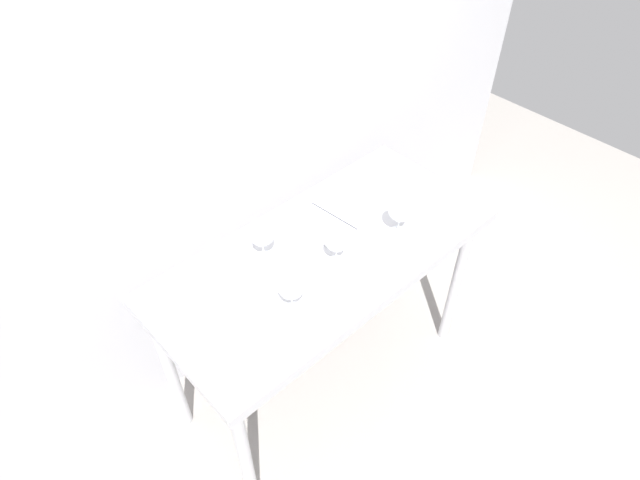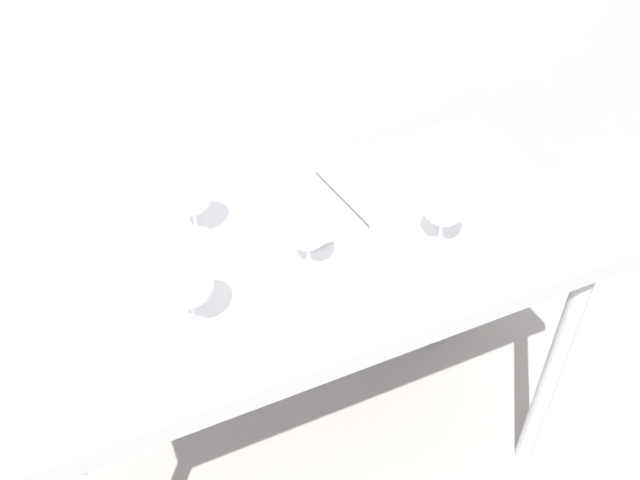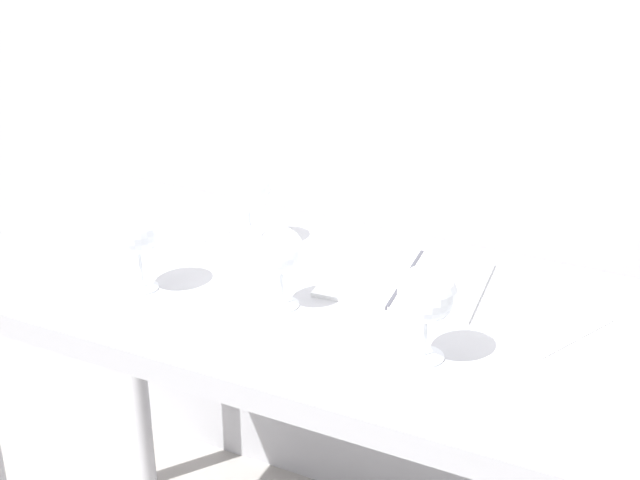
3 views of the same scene
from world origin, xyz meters
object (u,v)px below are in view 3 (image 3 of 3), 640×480
(wine_glass_near_right, at_px, (427,296))
(tasting_sheet_lower, at_px, (192,223))
(wine_glass_near_left, at_px, (137,231))
(wine_glass_far_left, at_px, (248,191))
(tasting_sheet_upper, at_px, (543,322))
(open_notebook, at_px, (406,279))
(wine_glass_near_center, at_px, (281,253))

(wine_glass_near_right, distance_m, tasting_sheet_lower, 0.72)
(wine_glass_near_left, bearing_deg, wine_glass_near_right, 0.84)
(wine_glass_near_right, bearing_deg, wine_glass_far_left, 152.10)
(wine_glass_near_left, relative_size, tasting_sheet_upper, 0.83)
(wine_glass_near_right, xyz_separation_m, wine_glass_near_left, (-0.57, -0.01, 0.00))
(wine_glass_near_right, relative_size, open_notebook, 0.53)
(wine_glass_far_left, distance_m, tasting_sheet_upper, 0.65)
(wine_glass_near_right, relative_size, tasting_sheet_upper, 0.82)
(wine_glass_near_left, distance_m, wine_glass_near_center, 0.28)
(wine_glass_near_right, height_order, wine_glass_far_left, wine_glass_near_right)
(wine_glass_far_left, xyz_separation_m, tasting_sheet_lower, (-0.17, 0.03, -0.12))
(wine_glass_near_right, height_order, tasting_sheet_lower, wine_glass_near_right)
(wine_glass_far_left, distance_m, tasting_sheet_lower, 0.21)
(wine_glass_far_left, relative_size, open_notebook, 0.53)
(open_notebook, bearing_deg, wine_glass_near_center, -137.14)
(open_notebook, height_order, tasting_sheet_lower, open_notebook)
(open_notebook, height_order, tasting_sheet_upper, open_notebook)
(wine_glass_near_right, relative_size, wine_glass_far_left, 1.01)
(open_notebook, xyz_separation_m, tasting_sheet_lower, (-0.52, 0.04, -0.00))
(wine_glass_near_center, distance_m, open_notebook, 0.28)
(wine_glass_far_left, bearing_deg, tasting_sheet_upper, -5.14)
(wine_glass_near_center, bearing_deg, tasting_sheet_upper, 18.28)
(wine_glass_near_right, bearing_deg, wine_glass_near_center, 170.31)
(wine_glass_near_right, bearing_deg, open_notebook, 117.67)
(wine_glass_near_center, relative_size, wine_glass_far_left, 0.92)
(tasting_sheet_upper, bearing_deg, open_notebook, -163.75)
(tasting_sheet_lower, bearing_deg, wine_glass_near_center, -13.17)
(wine_glass_near_left, distance_m, tasting_sheet_upper, 0.76)
(wine_glass_near_left, height_order, wine_glass_far_left, wine_glass_near_left)
(wine_glass_far_left, height_order, tasting_sheet_lower, wine_glass_far_left)
(open_notebook, bearing_deg, wine_glass_far_left, 172.28)
(wine_glass_near_left, height_order, tasting_sheet_lower, wine_glass_near_left)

